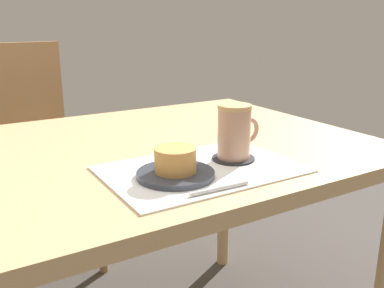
{
  "coord_description": "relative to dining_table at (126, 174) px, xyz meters",
  "views": [
    {
      "loc": [
        -0.4,
        -0.99,
        1.05
      ],
      "look_at": [
        0.08,
        -0.2,
        0.78
      ],
      "focal_mm": 40.0,
      "sensor_mm": 36.0,
      "label": 1
    }
  ],
  "objects": [
    {
      "name": "dining_table",
      "position": [
        0.0,
        0.0,
        0.0
      ],
      "size": [
        1.3,
        0.88,
        0.73
      ],
      "color": "tan",
      "rests_on": "ground_plane"
    },
    {
      "name": "wooden_chair",
      "position": [
        -0.09,
        0.83,
        -0.14
      ],
      "size": [
        0.46,
        0.46,
        0.95
      ],
      "rotation": [
        0.0,
        0.0,
        3.25
      ],
      "color": "#997047",
      "rests_on": "ground_plane"
    },
    {
      "name": "placemat",
      "position": [
        0.08,
        -0.24,
        0.07
      ],
      "size": [
        0.42,
        0.28,
        0.0
      ],
      "primitive_type": "cube",
      "color": "white",
      "rests_on": "dining_table"
    },
    {
      "name": "pastry_plate",
      "position": [
        0.01,
        -0.26,
        0.08
      ],
      "size": [
        0.16,
        0.16,
        0.01
      ],
      "primitive_type": "cylinder",
      "color": "#333842",
      "rests_on": "placemat"
    },
    {
      "name": "pastry",
      "position": [
        0.01,
        -0.26,
        0.11
      ],
      "size": [
        0.09,
        0.09,
        0.05
      ],
      "primitive_type": "cylinder",
      "color": "tan",
      "rests_on": "pastry_plate"
    },
    {
      "name": "coffee_coaster",
      "position": [
        0.18,
        -0.23,
        0.08
      ],
      "size": [
        0.1,
        0.1,
        0.0
      ],
      "primitive_type": "cylinder",
      "color": "#232328",
      "rests_on": "placemat"
    },
    {
      "name": "coffee_mug",
      "position": [
        0.18,
        -0.23,
        0.14
      ],
      "size": [
        0.11,
        0.08,
        0.13
      ],
      "color": "tan",
      "rests_on": "coffee_coaster"
    },
    {
      "name": "teaspoon",
      "position": [
        0.04,
        -0.37,
        0.08
      ],
      "size": [
        0.13,
        0.01,
        0.01
      ],
      "primitive_type": "cylinder",
      "rotation": [
        0.0,
        1.57,
        -0.04
      ],
      "color": "silver",
      "rests_on": "placemat"
    }
  ]
}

